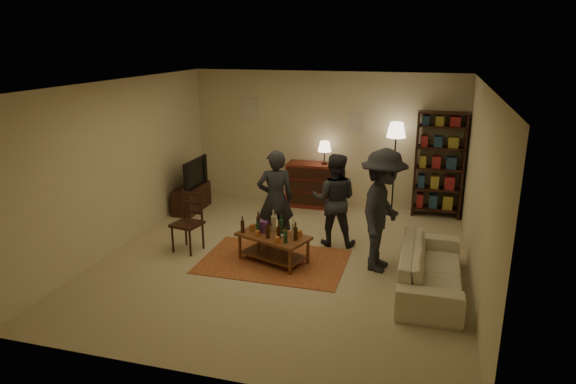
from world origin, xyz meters
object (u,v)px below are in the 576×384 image
at_px(tv_stand, 191,192).
at_px(sofa, 431,268).
at_px(dining_chair, 189,219).
at_px(person_right, 334,200).
at_px(person_left, 275,199).
at_px(person_by_sofa, 382,211).
at_px(floor_lamp, 396,137).
at_px(coffee_table, 273,238).
at_px(dresser, 312,184).
at_px(bookshelf, 439,164).

height_order(tv_stand, sofa, tv_stand).
relative_size(dining_chair, tv_stand, 0.93).
bearing_deg(tv_stand, person_right, -17.53).
xyz_separation_m(person_left, person_by_sofa, (1.75, -0.40, 0.10)).
bearing_deg(tv_stand, floor_lamp, 12.38).
height_order(person_right, person_by_sofa, person_by_sofa).
xyz_separation_m(floor_lamp, sofa, (0.77, -3.05, -1.23)).
bearing_deg(person_left, tv_stand, -55.69).
bearing_deg(person_right, coffee_table, 47.21).
bearing_deg(tv_stand, dining_chair, -64.82).
relative_size(sofa, person_right, 1.34).
xyz_separation_m(dresser, bookshelf, (2.44, 0.07, 0.56)).
distance_m(coffee_table, dresser, 2.84).
bearing_deg(coffee_table, bookshelf, 50.64).
bearing_deg(sofa, dining_chair, 84.38).
xyz_separation_m(coffee_table, floor_lamp, (1.57, 2.78, 1.14)).
bearing_deg(coffee_table, person_by_sofa, 7.05).
xyz_separation_m(coffee_table, tv_stand, (-2.31, 1.93, -0.01)).
xyz_separation_m(tv_stand, person_right, (3.06, -0.97, 0.39)).
relative_size(coffee_table, person_left, 0.75).
height_order(tv_stand, floor_lamp, floor_lamp).
height_order(bookshelf, person_left, bookshelf).
bearing_deg(dresser, person_right, -66.77).
distance_m(coffee_table, sofa, 2.36).
height_order(tv_stand, person_left, person_left).
xyz_separation_m(coffee_table, dining_chair, (-1.45, 0.10, 0.12)).
xyz_separation_m(dresser, person_right, (0.81, -1.88, 0.30)).
relative_size(floor_lamp, person_left, 1.11).
xyz_separation_m(dining_chair, floor_lamp, (3.01, 2.68, 1.02)).
bearing_deg(dresser, tv_stand, -157.93).
distance_m(dining_chair, bookshelf, 4.78).
relative_size(person_left, person_by_sofa, 0.89).
relative_size(bookshelf, person_right, 1.30).
bearing_deg(person_left, person_right, 178.10).
bearing_deg(person_left, person_by_sofa, 143.17).
bearing_deg(coffee_table, person_left, 103.67).
height_order(dresser, bookshelf, bookshelf).
xyz_separation_m(dining_chair, tv_stand, (-0.86, 1.83, -0.13)).
bearing_deg(person_left, sofa, 136.66).
bearing_deg(floor_lamp, dining_chair, -138.38).
bearing_deg(floor_lamp, tv_stand, -167.62).
bearing_deg(bookshelf, sofa, -90.82).
height_order(coffee_table, dining_chair, dining_chair).
xyz_separation_m(dresser, sofa, (2.39, -3.11, -0.17)).
xyz_separation_m(coffee_table, bookshelf, (2.38, 2.91, 0.64)).
bearing_deg(person_by_sofa, dresser, 40.91).
bearing_deg(bookshelf, dining_chair, -143.77).
bearing_deg(sofa, dresser, 37.54).
height_order(dresser, person_left, person_left).
bearing_deg(person_right, bookshelf, -134.63).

